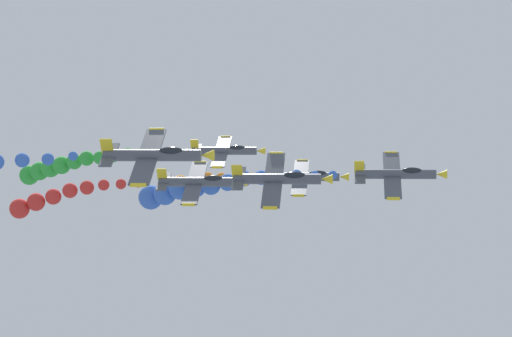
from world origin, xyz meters
name	(u,v)px	position (x,y,z in m)	size (l,w,h in m)	color
airplane_lead	(397,174)	(-0.22, 16.02, 111.24)	(8.24, 10.35, 5.47)	#474C56
smoke_trail_lead	(191,189)	(-5.65, -8.54, 109.22)	(10.24, 24.92, 5.22)	blue
airplane_left_inner	(305,177)	(-11.40, 5.00, 110.60)	(8.69, 10.35, 4.64)	#474C56
smoke_trail_left_inner	(191,181)	(-12.25, -9.67, 109.93)	(3.04, 12.41, 2.51)	orange
airplane_right_inner	(279,179)	(10.64, 3.49, 111.00)	(7.97, 10.35, 5.87)	#474C56
airplane_left_outer	(200,182)	(0.39, -6.48, 110.30)	(8.48, 10.35, 5.05)	#474C56
smoke_trail_left_outer	(52,198)	(0.57, -23.80, 108.32)	(2.35, 15.72, 4.70)	red
airplane_right_outer	(226,151)	(-22.74, -6.63, 113.82)	(8.68, 10.35, 4.67)	#474C56
smoke_trail_right_outer	(61,167)	(-29.98, -32.44, 111.46)	(13.27, 26.66, 5.73)	green
airplane_trailing	(154,155)	(22.89, -6.96, 113.50)	(8.23, 10.35, 5.49)	#474C56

